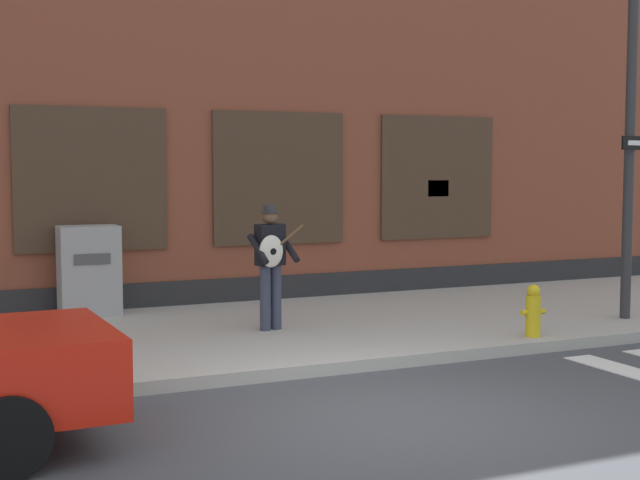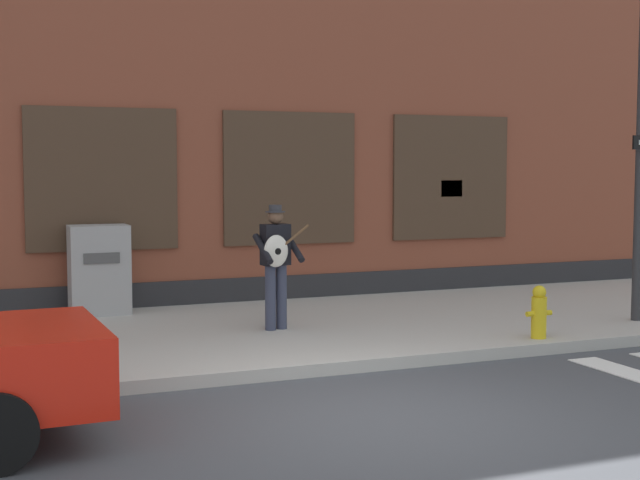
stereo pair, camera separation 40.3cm
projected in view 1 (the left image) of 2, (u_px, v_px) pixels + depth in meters
ground_plane at (381, 415)px, 8.65m from camera, size 160.00×160.00×0.00m
sidewalk at (240, 334)px, 12.39m from camera, size 28.00×4.94×0.15m
building_backdrop at (157, 41)px, 16.06m from camera, size 28.00×4.06×9.37m
busker at (271, 259)px, 12.23m from camera, size 0.74×0.58×1.73m
utility_box at (89, 271)px, 13.46m from camera, size 0.89×0.59×1.37m
fire_hydrant at (533, 311)px, 11.81m from camera, size 0.38×0.20×0.70m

